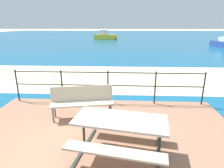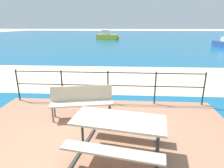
% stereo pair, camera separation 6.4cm
% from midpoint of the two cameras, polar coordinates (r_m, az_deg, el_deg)
% --- Properties ---
extents(ground_plane, '(240.00, 240.00, 0.00)m').
position_cam_midpoint_polar(ground_plane, '(4.08, -3.83, -19.66)').
color(ground_plane, beige).
extents(patio_paving, '(6.40, 5.20, 0.06)m').
position_cam_midpoint_polar(patio_paving, '(4.06, -3.84, -19.32)').
color(patio_paving, '#996B51').
rests_on(patio_paving, ground).
extents(sea_water, '(90.00, 90.00, 0.01)m').
position_cam_midpoint_polar(sea_water, '(43.29, 3.27, 14.12)').
color(sea_water, '#145B84').
rests_on(sea_water, ground).
extents(beach_strip, '(54.03, 5.29, 0.01)m').
position_cam_midpoint_polar(beach_strip, '(9.25, 0.75, 2.05)').
color(beach_strip, beige).
rests_on(beach_strip, ground).
extents(picnic_table, '(1.92, 1.65, 0.74)m').
position_cam_midpoint_polar(picnic_table, '(3.61, 2.54, -12.91)').
color(picnic_table, tan).
rests_on(picnic_table, patio_paving).
extents(park_bench, '(1.69, 0.72, 0.84)m').
position_cam_midpoint_polar(park_bench, '(5.11, -8.75, -4.51)').
color(park_bench, '#BCAD93').
rests_on(park_bench, patio_paving).
extents(railing_fence, '(5.94, 0.04, 1.05)m').
position_cam_midpoint_polar(railing_fence, '(5.92, -0.93, 0.39)').
color(railing_fence, '#1E2328').
rests_on(railing_fence, patio_paving).
extents(boat_far, '(4.38, 2.38, 1.62)m').
position_cam_midpoint_polar(boat_far, '(33.99, -1.27, 14.18)').
color(boat_far, yellow).
rests_on(boat_far, sea_water).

